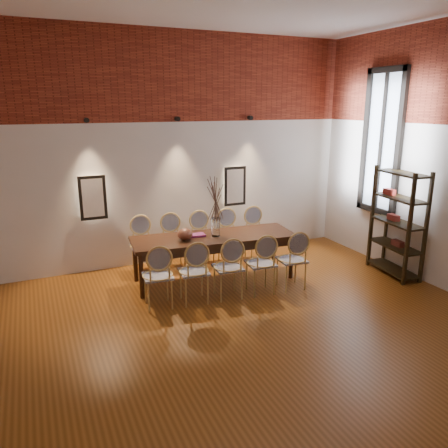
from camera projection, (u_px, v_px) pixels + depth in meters
name	position (u px, v px, depth m)	size (l,w,h in m)	color
floor	(260.00, 355.00, 5.05)	(7.00, 7.00, 0.02)	brown
wall_back	(165.00, 151.00, 7.64)	(7.00, 0.10, 4.00)	silver
brick_band_back	(164.00, 76.00, 7.24)	(7.00, 0.02, 1.50)	maroon
niche_left	(93.00, 198.00, 7.22)	(0.36, 0.06, 0.66)	#FFEAC6
niche_right	(234.00, 186.00, 8.24)	(0.36, 0.06, 0.66)	#FFEAC6
spot_fixture_left	(87.00, 120.00, 6.86)	(0.08, 0.08, 0.10)	black
spot_fixture_mid	(177.00, 119.00, 7.45)	(0.08, 0.08, 0.10)	black
spot_fixture_right	(250.00, 118.00, 8.00)	(0.08, 0.08, 0.10)	black
window_glass	(382.00, 142.00, 7.59)	(0.02, 0.78, 2.38)	silver
window_frame	(381.00, 142.00, 7.58)	(0.08, 0.90, 2.50)	black
window_mullion	(381.00, 142.00, 7.58)	(0.06, 0.06, 2.40)	black
dining_table	(214.00, 258.00, 7.11)	(2.61, 0.84, 0.75)	#32190D
chair_near_a	(158.00, 276.00, 6.12)	(0.44, 0.44, 0.94)	tan
chair_near_b	(194.00, 271.00, 6.28)	(0.44, 0.44, 0.94)	tan
chair_near_c	(228.00, 267.00, 6.44)	(0.44, 0.44, 0.94)	tan
chair_near_d	(261.00, 263.00, 6.60)	(0.44, 0.44, 0.94)	tan
chair_near_e	(292.00, 259.00, 6.76)	(0.44, 0.44, 0.94)	tan
chair_far_a	(143.00, 246.00, 7.40)	(0.44, 0.44, 0.94)	tan
chair_far_b	(173.00, 243.00, 7.56)	(0.44, 0.44, 0.94)	tan
chair_far_c	(202.00, 240.00, 7.72)	(0.44, 0.44, 0.94)	tan
chair_far_d	(230.00, 237.00, 7.88)	(0.44, 0.44, 0.94)	tan
chair_far_e	(257.00, 235.00, 8.04)	(0.44, 0.44, 0.94)	tan
vase	(216.00, 227.00, 6.98)	(0.14, 0.14, 0.30)	silver
dried_branches	(216.00, 199.00, 6.86)	(0.50, 0.50, 0.70)	#4F382C
bowl	(185.00, 234.00, 6.79)	(0.24, 0.24, 0.18)	brown
book	(197.00, 235.00, 7.00)	(0.26, 0.18, 0.03)	#88286D
shelving_rack	(398.00, 222.00, 7.23)	(0.38, 1.00, 1.80)	black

